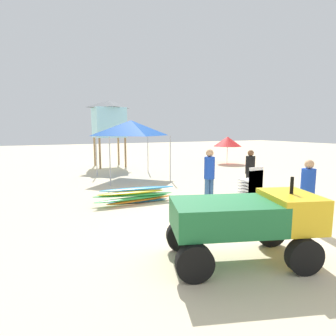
{
  "coord_description": "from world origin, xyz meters",
  "views": [
    {
      "loc": [
        -3.86,
        -4.83,
        2.32
      ],
      "look_at": [
        -0.19,
        2.78,
        1.13
      ],
      "focal_mm": 29.37,
      "sensor_mm": 36.0,
      "label": 1
    }
  ],
  "objects": [
    {
      "name": "utility_cart",
      "position": [
        -0.62,
        -1.27,
        0.78
      ],
      "size": [
        2.8,
        1.97,
        1.5
      ],
      "color": "#1E6B38",
      "rests_on": "ground"
    },
    {
      "name": "cooler_box",
      "position": [
        1.09,
        -0.01,
        0.2
      ],
      "size": [
        0.51,
        0.4,
        0.4
      ],
      "primitive_type": "cube",
      "color": "white",
      "rests_on": "ground"
    },
    {
      "name": "surfboard_pile",
      "position": [
        -1.11,
        3.23,
        0.25
      ],
      "size": [
        2.68,
        0.78,
        0.48
      ],
      "color": "#268CCC",
      "rests_on": "ground"
    },
    {
      "name": "stacked_plastic_chairs",
      "position": [
        1.59,
        0.97,
        0.74
      ],
      "size": [
        0.48,
        0.48,
        1.29
      ],
      "color": "white",
      "rests_on": "ground"
    },
    {
      "name": "lifeguard_tower",
      "position": [
        0.31,
        12.25,
        2.96
      ],
      "size": [
        1.98,
        1.98,
        4.08
      ],
      "color": "olive",
      "rests_on": "ground"
    },
    {
      "name": "lifeguard_near_right",
      "position": [
        0.82,
        1.99,
        1.0
      ],
      "size": [
        0.32,
        0.32,
        1.74
      ],
      "color": "#33598C",
      "rests_on": "ground"
    },
    {
      "name": "lifeguard_near_left",
      "position": [
        2.83,
        2.45,
        0.92
      ],
      "size": [
        0.32,
        0.32,
        1.62
      ],
      "color": "black",
      "rests_on": "ground"
    },
    {
      "name": "lifeguard_far_right",
      "position": [
        1.9,
        -0.52,
        0.93
      ],
      "size": [
        0.32,
        0.32,
        1.62
      ],
      "color": "black",
      "rests_on": "ground"
    },
    {
      "name": "popup_canopy",
      "position": [
        0.24,
        7.68,
        2.38
      ],
      "size": [
        2.81,
        2.81,
        2.75
      ],
      "color": "#B2B2B7",
      "rests_on": "ground"
    },
    {
      "name": "ground",
      "position": [
        0.0,
        0.0,
        0.0
      ],
      "size": [
        80.0,
        80.0,
        0.0
      ],
      "primitive_type": "plane",
      "color": "beige"
    },
    {
      "name": "beach_umbrella_left",
      "position": [
        7.94,
        10.3,
        1.5
      ],
      "size": [
        1.9,
        1.9,
        1.84
      ],
      "color": "beige",
      "rests_on": "ground"
    }
  ]
}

